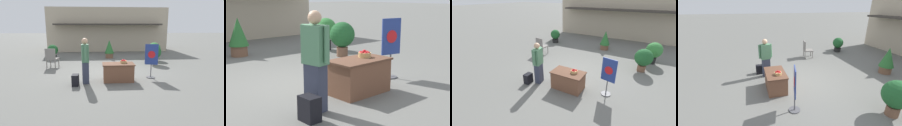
# 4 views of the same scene
# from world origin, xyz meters

# --- Properties ---
(ground_plane) EXTENTS (120.00, 120.00, 0.00)m
(ground_plane) POSITION_xyz_m (0.00, 0.00, 0.00)
(ground_plane) COLOR slate
(display_table) EXTENTS (1.27, 0.74, 0.72)m
(display_table) POSITION_xyz_m (0.33, -1.22, 0.36)
(display_table) COLOR brown
(display_table) RESTS_ON ground_plane
(apple_basket) EXTENTS (0.26, 0.26, 0.16)m
(apple_basket) POSITION_xyz_m (0.55, -1.16, 0.79)
(apple_basket) COLOR tan
(apple_basket) RESTS_ON display_table
(person_visitor) EXTENTS (0.32, 0.60, 1.74)m
(person_visitor) POSITION_xyz_m (-0.96, -1.42, 0.89)
(person_visitor) COLOR #33384C
(person_visitor) RESTS_ON ground_plane
(backpack) EXTENTS (0.24, 0.34, 0.42)m
(backpack) POSITION_xyz_m (-1.32, -1.71, 0.21)
(backpack) COLOR black
(backpack) RESTS_ON ground_plane
(poster_board) EXTENTS (0.54, 0.36, 1.45)m
(poster_board) POSITION_xyz_m (1.77, -0.89, 0.78)
(poster_board) COLOR #4C4C51
(poster_board) RESTS_ON ground_plane
(potted_plant_far_right) EXTENTS (0.82, 0.82, 1.13)m
(potted_plant_far_right) POSITION_xyz_m (2.75, 1.86, 0.68)
(potted_plant_far_right) COLOR brown
(potted_plant_far_right) RESTS_ON ground_plane
(potted_plant_far_left) EXTENTS (0.82, 0.82, 1.17)m
(potted_plant_far_left) POSITION_xyz_m (3.16, 3.18, 0.70)
(potted_plant_far_left) COLOR black
(potted_plant_far_left) RESTS_ON ground_plane
(potted_plant_near_right) EXTENTS (0.65, 0.65, 1.27)m
(potted_plant_near_right) POSITION_xyz_m (0.26, 4.17, 0.68)
(potted_plant_near_right) COLOR brown
(potted_plant_near_right) RESTS_ON ground_plane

